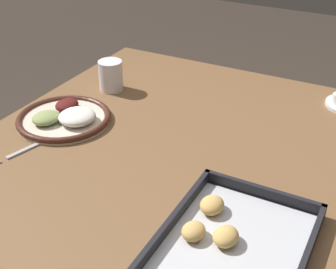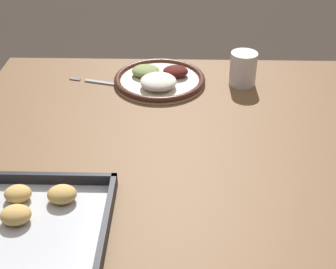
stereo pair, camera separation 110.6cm
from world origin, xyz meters
TOP-DOWN VIEW (x-y plane):
  - dining_table at (0.00, 0.00)m, footprint 1.16×1.03m
  - dinner_plate at (0.05, -0.33)m, footprint 0.29×0.29m
  - fork at (0.22, -0.33)m, footprint 0.21×0.07m
  - baking_tray at (0.33, 0.30)m, footprint 0.42×0.29m
  - drinking_cup at (-0.21, -0.34)m, footprint 0.08×0.08m

SIDE VIEW (x-z plane):
  - dining_table at x=0.00m, z-range 0.27..0.99m
  - fork at x=0.22m, z-range 0.72..0.73m
  - baking_tray at x=0.33m, z-range 0.72..0.76m
  - dinner_plate at x=0.05m, z-range 0.71..0.76m
  - drinking_cup at x=-0.21m, z-range 0.72..0.83m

